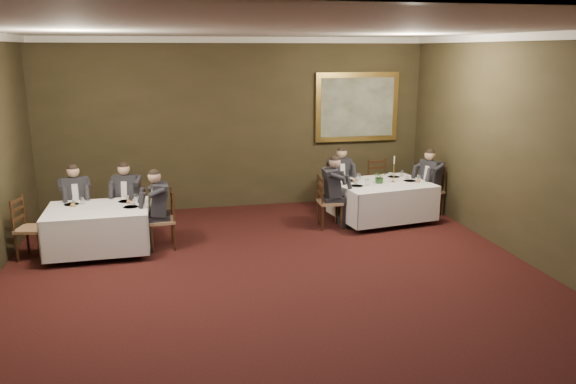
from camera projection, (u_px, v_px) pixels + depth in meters
name	position (u px, v px, depth m)	size (l,w,h in m)	color
ground	(288.00, 307.00, 7.30)	(10.00, 10.00, 0.00)	black
ceiling	(289.00, 27.00, 6.44)	(8.00, 10.00, 0.10)	silver
back_wall	(237.00, 124.00, 11.61)	(8.00, 0.10, 3.50)	#2F2A17
right_wall	(573.00, 162.00, 7.70)	(0.10, 10.00, 3.50)	#2F2A17
crown_molding	(289.00, 33.00, 6.46)	(8.00, 10.00, 0.12)	white
table_main	(382.00, 198.00, 10.87)	(1.96, 1.60, 0.67)	black
table_second	(99.00, 227.00, 9.14)	(1.64, 1.26, 0.67)	black
chair_main_backleft	(339.00, 198.00, 11.57)	(0.50, 0.48, 1.00)	#8B6746
diner_main_backleft	(339.00, 187.00, 11.51)	(0.47, 0.53, 1.35)	black
chair_main_backright	(379.00, 194.00, 11.91)	(0.44, 0.42, 1.00)	#8B6746
chair_main_endleft	(329.00, 212.00, 10.53)	(0.43, 0.45, 1.00)	#8B6746
diner_main_endleft	(330.00, 201.00, 10.47)	(0.49, 0.43, 1.35)	black
chair_main_endright	(430.00, 201.00, 11.31)	(0.56, 0.57, 1.00)	#8B6746
diner_main_endright	(430.00, 190.00, 11.25)	(0.60, 0.56, 1.35)	black
chair_sec_backleft	(78.00, 223.00, 9.87)	(0.52, 0.50, 1.00)	#8B6746
diner_sec_backleft	(77.00, 211.00, 9.81)	(0.49, 0.55, 1.35)	black
chair_sec_backright	(129.00, 220.00, 10.06)	(0.53, 0.51, 1.00)	#8B6746
diner_sec_backright	(128.00, 208.00, 10.00)	(0.50, 0.56, 1.35)	black
chair_sec_endright	(163.00, 232.00, 9.41)	(0.45, 0.47, 1.00)	#8B6746
diner_sec_endright	(162.00, 219.00, 9.35)	(0.51, 0.44, 1.35)	black
chair_sec_endleft	(32.00, 241.00, 8.96)	(0.51, 0.52, 1.00)	#8B6746
centerpiece	(380.00, 176.00, 10.73)	(0.25, 0.22, 0.28)	#2D5926
candlestick	(394.00, 172.00, 10.80)	(0.08, 0.08, 0.53)	gold
place_setting_table_main	(354.00, 179.00, 11.00)	(0.33, 0.31, 0.14)	white
place_setting_table_second	(75.00, 202.00, 9.32)	(0.33, 0.31, 0.14)	white
painting	(357.00, 107.00, 12.00)	(1.83, 0.09, 1.46)	gold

